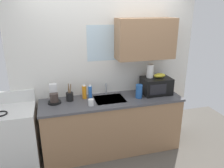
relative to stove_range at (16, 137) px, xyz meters
name	(u,v)px	position (x,y,z in m)	size (l,w,h in m)	color
kitchen_wall_assembly	(114,65)	(1.56, 0.31, 0.90)	(2.97, 0.42, 2.50)	white
counter_unit	(112,124)	(1.44, 0.00, 0.00)	(2.20, 0.63, 0.90)	#9E7551
sink_faucet	(106,89)	(1.41, 0.24, 0.53)	(0.03, 0.03, 0.18)	#B2B5BA
stove_range	(16,137)	(0.00, 0.00, 0.00)	(0.60, 0.60, 1.08)	white
microwave	(156,86)	(2.21, 0.04, 0.58)	(0.46, 0.35, 0.27)	black
banana_bunch	(160,75)	(2.26, 0.05, 0.75)	(0.20, 0.11, 0.07)	gold
paper_towel_roll	(150,71)	(2.11, 0.10, 0.82)	(0.11, 0.11, 0.22)	white
coffee_maker	(54,96)	(0.58, 0.10, 0.55)	(0.19, 0.21, 0.28)	black
dish_soap_bottle_blue	(90,91)	(1.13, 0.15, 0.55)	(0.06, 0.06, 0.23)	blue
dish_soap_bottle_orange	(84,92)	(1.04, 0.15, 0.56)	(0.07, 0.07, 0.24)	orange
cereal_canister	(139,91)	(1.87, -0.05, 0.55)	(0.10, 0.10, 0.22)	#2659A5
mug_white	(91,102)	(1.09, -0.14, 0.49)	(0.08, 0.08, 0.10)	white
utensil_crock	(70,96)	(0.81, 0.12, 0.51)	(0.11, 0.11, 0.28)	black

